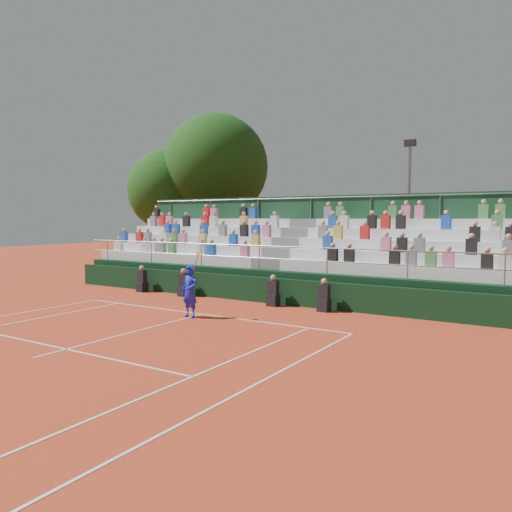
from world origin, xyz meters
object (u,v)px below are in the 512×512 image
Objects in this scene: tree_west at (169,190)px; floodlight_mast at (409,198)px; tree_east at (215,167)px; tennis_player at (190,291)px.

tree_west is 16.14m from floodlight_mast.
tree_east is at bearing 178.34° from floodlight_mast.
tennis_player is 0.28× the size of tree_west.
tree_west is 3.60m from tree_east.
floodlight_mast reaches higher than tennis_player.
tennis_player is at bearing -55.91° from tree_east.
tree_east is at bearing 124.09° from tennis_player.
tennis_player is 18.81m from tree_west.
floodlight_mast is (16.09, 1.00, -0.87)m from tree_west.
tree_east is 1.39× the size of floodlight_mast.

